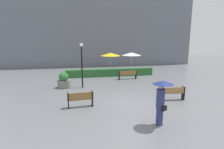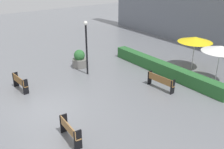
{
  "view_description": "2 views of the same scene",
  "coord_description": "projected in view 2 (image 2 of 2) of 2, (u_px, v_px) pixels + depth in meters",
  "views": [
    {
      "loc": [
        -3.16,
        -10.55,
        3.97
      ],
      "look_at": [
        -0.4,
        4.15,
        1.02
      ],
      "focal_mm": 29.15,
      "sensor_mm": 36.0,
      "label": 1
    },
    {
      "loc": [
        11.18,
        -3.98,
        6.88
      ],
      "look_at": [
        0.2,
        4.05,
        1.07
      ],
      "focal_mm": 41.48,
      "sensor_mm": 36.0,
      "label": 2
    }
  ],
  "objects": [
    {
      "name": "bench_near_left",
      "position": [
        20.0,
        82.0,
        15.12
      ],
      "size": [
        1.53,
        0.45,
        0.91
      ],
      "color": "olive",
      "rests_on": "ground"
    },
    {
      "name": "hedge_strip",
      "position": [
        164.0,
        69.0,
        17.42
      ],
      "size": [
        9.37,
        0.7,
        0.79
      ],
      "primitive_type": "cube",
      "color": "#28602D",
      "rests_on": "ground"
    },
    {
      "name": "lamp_post",
      "position": [
        86.0,
        42.0,
        16.71
      ],
      "size": [
        0.28,
        0.28,
        3.61
      ],
      "color": "black",
      "rests_on": "ground"
    },
    {
      "name": "bench_back_row",
      "position": [
        160.0,
        81.0,
        15.3
      ],
      "size": [
        1.88,
        0.44,
        0.86
      ],
      "color": "olive",
      "rests_on": "ground"
    },
    {
      "name": "patio_umbrella_white",
      "position": [
        221.0,
        49.0,
        15.49
      ],
      "size": [
        2.27,
        2.27,
        2.4
      ],
      "color": "silver",
      "rests_on": "ground"
    },
    {
      "name": "bench_near_right",
      "position": [
        70.0,
        130.0,
        10.76
      ],
      "size": [
        1.54,
        0.42,
        0.89
      ],
      "color": "#9E7242",
      "rests_on": "ground"
    },
    {
      "name": "ground_plane",
      "position": [
        45.0,
        111.0,
        13.16
      ],
      "size": [
        60.0,
        60.0,
        0.0
      ],
      "primitive_type": "plane",
      "color": "slate"
    },
    {
      "name": "patio_umbrella_yellow",
      "position": [
        195.0,
        39.0,
        17.67
      ],
      "size": [
        2.35,
        2.35,
        2.32
      ],
      "color": "silver",
      "rests_on": "ground"
    },
    {
      "name": "planter_pot",
      "position": [
        80.0,
        60.0,
        18.63
      ],
      "size": [
        1.05,
        1.05,
        1.28
      ],
      "color": "slate",
      "rests_on": "ground"
    }
  ]
}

